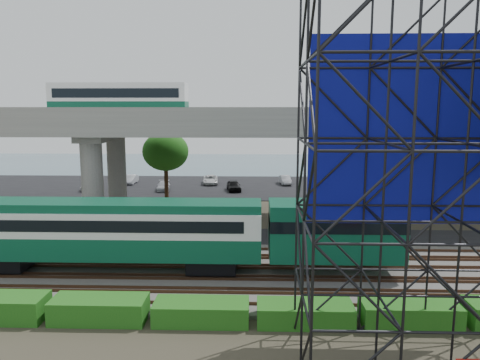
{
  "coord_description": "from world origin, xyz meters",
  "views": [
    {
      "loc": [
        3.54,
        -25.62,
        10.38
      ],
      "look_at": [
        2.55,
        6.0,
        5.38
      ],
      "focal_mm": 35.0,
      "sensor_mm": 36.0,
      "label": 1
    }
  ],
  "objects": [
    {
      "name": "scaffold_tower",
      "position": [
        9.97,
        -7.98,
        7.47
      ],
      "size": [
        9.36,
        6.36,
        15.0
      ],
      "color": "black",
      "rests_on": "ground"
    },
    {
      "name": "parked_cars",
      "position": [
        1.52,
        33.56,
        0.68
      ],
      "size": [
        35.62,
        9.51,
        1.28
      ],
      "color": "silver",
      "rests_on": "parking_lot"
    },
    {
      "name": "parking_lot",
      "position": [
        0.0,
        34.0,
        0.04
      ],
      "size": [
        90.0,
        18.0,
        0.08
      ],
      "primitive_type": "cube",
      "color": "black",
      "rests_on": "ground"
    },
    {
      "name": "suv",
      "position": [
        -13.16,
        11.43,
        0.83
      ],
      "size": [
        5.86,
        3.72,
        1.51
      ],
      "primitive_type": "imported",
      "rotation": [
        0.0,
        0.0,
        1.81
      ],
      "color": "black",
      "rests_on": "service_road"
    },
    {
      "name": "harbor_water",
      "position": [
        0.0,
        56.0,
        0.01
      ],
      "size": [
        140.0,
        40.0,
        0.03
      ],
      "primitive_type": "cube",
      "color": "#43606E",
      "rests_on": "ground"
    },
    {
      "name": "commuter_train",
      "position": [
        -3.43,
        2.0,
        2.88
      ],
      "size": [
        29.3,
        3.06,
        4.3
      ],
      "color": "black",
      "rests_on": "rail_tracks"
    },
    {
      "name": "service_road",
      "position": [
        0.0,
        10.5,
        0.04
      ],
      "size": [
        90.0,
        5.0,
        0.08
      ],
      "primitive_type": "cube",
      "color": "black",
      "rests_on": "ground"
    },
    {
      "name": "overpass",
      "position": [
        -0.62,
        16.0,
        8.21
      ],
      "size": [
        80.0,
        12.0,
        12.4
      ],
      "color": "#9E9B93",
      "rests_on": "ground"
    },
    {
      "name": "ground",
      "position": [
        0.0,
        0.0,
        0.0
      ],
      "size": [
        140.0,
        140.0,
        0.0
      ],
      "primitive_type": "plane",
      "color": "#474233",
      "rests_on": "ground"
    },
    {
      "name": "rail_tracks",
      "position": [
        0.0,
        2.0,
        0.28
      ],
      "size": [
        90.0,
        9.52,
        0.16
      ],
      "color": "#472D1E",
      "rests_on": "ballast_bed"
    },
    {
      "name": "hedge_strip",
      "position": [
        1.01,
        -4.3,
        0.56
      ],
      "size": [
        34.6,
        1.8,
        1.2
      ],
      "color": "#145814",
      "rests_on": "ground"
    },
    {
      "name": "trees",
      "position": [
        -4.67,
        16.17,
        5.57
      ],
      "size": [
        40.94,
        16.94,
        7.69
      ],
      "color": "#382314",
      "rests_on": "ground"
    },
    {
      "name": "ballast_bed",
      "position": [
        0.0,
        2.0,
        0.1
      ],
      "size": [
        90.0,
        12.0,
        0.2
      ],
      "primitive_type": "cube",
      "color": "slate",
      "rests_on": "ground"
    }
  ]
}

